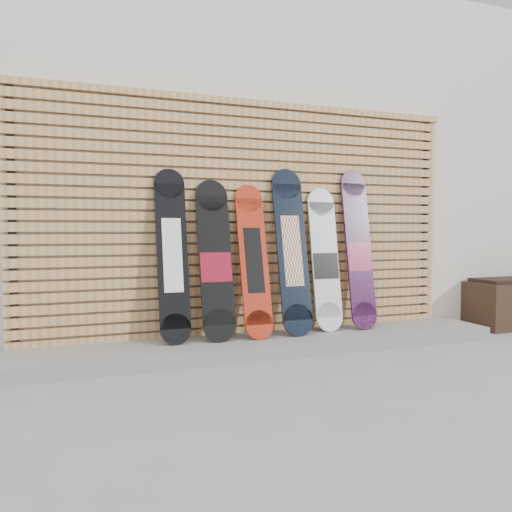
# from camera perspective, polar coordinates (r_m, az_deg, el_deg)

# --- Properties ---
(ground) EXTENTS (80.00, 80.00, 0.00)m
(ground) POSITION_cam_1_polar(r_m,az_deg,el_deg) (4.01, 6.09, -12.72)
(ground) COLOR gray
(ground) RESTS_ON ground
(building) EXTENTS (12.00, 5.00, 3.60)m
(building) POSITION_cam_1_polar(r_m,az_deg,el_deg) (7.34, -2.56, 8.59)
(building) COLOR beige
(building) RESTS_ON ground
(concrete_step) EXTENTS (4.60, 0.70, 0.12)m
(concrete_step) POSITION_cam_1_polar(r_m,az_deg,el_deg) (4.54, 0.50, -10.05)
(concrete_step) COLOR gray
(concrete_step) RESTS_ON ground
(slat_wall) EXTENTS (4.26, 0.08, 2.29)m
(slat_wall) POSITION_cam_1_polar(r_m,az_deg,el_deg) (4.70, -0.75, 4.50)
(slat_wall) COLOR #B7824C
(slat_wall) RESTS_ON ground
(snowboard_0) EXTENTS (0.27, 0.31, 1.50)m
(snowboard_0) POSITION_cam_1_polar(r_m,az_deg,el_deg) (4.33, -9.54, 0.10)
(snowboard_0) COLOR black
(snowboard_0) RESTS_ON concrete_step
(snowboard_1) EXTENTS (0.29, 0.34, 1.42)m
(snowboard_1) POSITION_cam_1_polar(r_m,az_deg,el_deg) (4.40, -4.66, -0.50)
(snowboard_1) COLOR black
(snowboard_1) RESTS_ON concrete_step
(snowboard_2) EXTENTS (0.26, 0.36, 1.39)m
(snowboard_2) POSITION_cam_1_polar(r_m,az_deg,el_deg) (4.50, -0.27, -0.49)
(snowboard_2) COLOR #AA2712
(snowboard_2) RESTS_ON concrete_step
(snowboard_3) EXTENTS (0.30, 0.36, 1.55)m
(snowboard_3) POSITION_cam_1_polar(r_m,az_deg,el_deg) (4.64, 4.13, 0.60)
(snowboard_3) COLOR black
(snowboard_3) RESTS_ON concrete_step
(snowboard_4) EXTENTS (0.28, 0.27, 1.38)m
(snowboard_4) POSITION_cam_1_polar(r_m,az_deg,el_deg) (4.85, 7.89, -0.44)
(snowboard_4) COLOR silver
(snowboard_4) RESTS_ON concrete_step
(snowboard_5) EXTENTS (0.27, 0.30, 1.57)m
(snowboard_5) POSITION_cam_1_polar(r_m,az_deg,el_deg) (5.00, 11.65, 0.70)
(snowboard_5) COLOR black
(snowboard_5) RESTS_ON concrete_step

